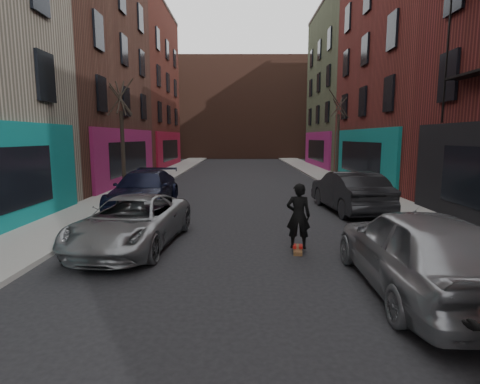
{
  "coord_description": "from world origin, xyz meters",
  "views": [
    {
      "loc": [
        -0.2,
        -1.04,
        3.0
      ],
      "look_at": [
        -0.23,
        8.48,
        1.6
      ],
      "focal_mm": 28.0,
      "sensor_mm": 36.0,
      "label": 1
    }
  ],
  "objects_px": {
    "parked_right_far": "(418,250)",
    "skateboard": "(298,250)",
    "tree_right_far": "(338,129)",
    "parked_right_end": "(349,191)",
    "tree_left_far": "(122,129)",
    "parked_left_far": "(132,222)",
    "parked_left_end": "(144,190)",
    "skateboarder": "(298,216)"
  },
  "relations": [
    {
      "from": "skateboarder",
      "to": "parked_right_far",
      "type": "bearing_deg",
      "value": 132.99
    },
    {
      "from": "tree_left_far",
      "to": "parked_right_end",
      "type": "relative_size",
      "value": 1.3
    },
    {
      "from": "tree_left_far",
      "to": "parked_left_far",
      "type": "bearing_deg",
      "value": -71.52
    },
    {
      "from": "parked_right_far",
      "to": "skateboard",
      "type": "bearing_deg",
      "value": -53.29
    },
    {
      "from": "tree_right_far",
      "to": "parked_right_far",
      "type": "relative_size",
      "value": 1.35
    },
    {
      "from": "parked_left_far",
      "to": "parked_right_end",
      "type": "height_order",
      "value": "parked_right_end"
    },
    {
      "from": "parked_right_end",
      "to": "tree_left_far",
      "type": "bearing_deg",
      "value": -26.74
    },
    {
      "from": "parked_left_far",
      "to": "parked_right_end",
      "type": "distance_m",
      "value": 8.88
    },
    {
      "from": "tree_left_far",
      "to": "parked_left_end",
      "type": "bearing_deg",
      "value": -61.22
    },
    {
      "from": "tree_right_far",
      "to": "parked_right_end",
      "type": "distance_m",
      "value": 10.6
    },
    {
      "from": "parked_right_far",
      "to": "parked_right_end",
      "type": "bearing_deg",
      "value": -96.04
    },
    {
      "from": "skateboard",
      "to": "skateboarder",
      "type": "height_order",
      "value": "skateboarder"
    },
    {
      "from": "parked_right_end",
      "to": "skateboarder",
      "type": "relative_size",
      "value": 2.89
    },
    {
      "from": "parked_left_far",
      "to": "parked_right_end",
      "type": "relative_size",
      "value": 1.0
    },
    {
      "from": "parked_left_far",
      "to": "parked_right_far",
      "type": "distance_m",
      "value": 7.13
    },
    {
      "from": "parked_left_far",
      "to": "skateboard",
      "type": "distance_m",
      "value": 4.57
    },
    {
      "from": "tree_left_far",
      "to": "skateboarder",
      "type": "bearing_deg",
      "value": -51.64
    },
    {
      "from": "parked_right_far",
      "to": "parked_left_far",
      "type": "bearing_deg",
      "value": -25.19
    },
    {
      "from": "parked_left_end",
      "to": "parked_right_far",
      "type": "bearing_deg",
      "value": -49.06
    },
    {
      "from": "parked_left_end",
      "to": "skateboarder",
      "type": "distance_m",
      "value": 8.18
    },
    {
      "from": "tree_left_far",
      "to": "parked_right_far",
      "type": "relative_size",
      "value": 1.29
    },
    {
      "from": "parked_right_end",
      "to": "skateboarder",
      "type": "xyz_separation_m",
      "value": [
        -2.88,
        -5.43,
        0.14
      ]
    },
    {
      "from": "tree_right_far",
      "to": "skateboarder",
      "type": "height_order",
      "value": "tree_right_far"
    },
    {
      "from": "parked_left_far",
      "to": "parked_right_end",
      "type": "xyz_separation_m",
      "value": [
        7.38,
        4.93,
        0.13
      ]
    },
    {
      "from": "tree_right_far",
      "to": "parked_right_far",
      "type": "height_order",
      "value": "tree_right_far"
    },
    {
      "from": "parked_left_far",
      "to": "skateboard",
      "type": "bearing_deg",
      "value": -0.91
    },
    {
      "from": "tree_right_far",
      "to": "skateboard",
      "type": "relative_size",
      "value": 8.5
    },
    {
      "from": "parked_left_end",
      "to": "skateboard",
      "type": "xyz_separation_m",
      "value": [
        5.58,
        -5.98,
        -0.74
      ]
    },
    {
      "from": "parked_right_end",
      "to": "skateboard",
      "type": "distance_m",
      "value": 6.2
    },
    {
      "from": "tree_right_far",
      "to": "parked_left_end",
      "type": "height_order",
      "value": "tree_right_far"
    },
    {
      "from": "tree_right_far",
      "to": "parked_right_end",
      "type": "relative_size",
      "value": 1.36
    },
    {
      "from": "tree_left_far",
      "to": "parked_right_far",
      "type": "distance_m",
      "value": 15.54
    },
    {
      "from": "parked_right_far",
      "to": "parked_right_end",
      "type": "relative_size",
      "value": 1.01
    },
    {
      "from": "skateboarder",
      "to": "parked_left_end",
      "type": "bearing_deg",
      "value": -39.84
    },
    {
      "from": "parked_left_far",
      "to": "parked_left_end",
      "type": "bearing_deg",
      "value": 106.56
    },
    {
      "from": "tree_right_far",
      "to": "parked_left_far",
      "type": "relative_size",
      "value": 1.37
    },
    {
      "from": "parked_left_far",
      "to": "parked_right_far",
      "type": "height_order",
      "value": "parked_right_far"
    },
    {
      "from": "tree_left_far",
      "to": "parked_left_far",
      "type": "relative_size",
      "value": 1.31
    },
    {
      "from": "parked_left_end",
      "to": "skateboarder",
      "type": "xyz_separation_m",
      "value": [
        5.58,
        -5.98,
        0.17
      ]
    },
    {
      "from": "parked_left_far",
      "to": "skateboarder",
      "type": "bearing_deg",
      "value": -0.91
    },
    {
      "from": "tree_left_far",
      "to": "parked_right_end",
      "type": "bearing_deg",
      "value": -21.28
    },
    {
      "from": "tree_right_far",
      "to": "parked_left_far",
      "type": "distance_m",
      "value": 17.91
    }
  ]
}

